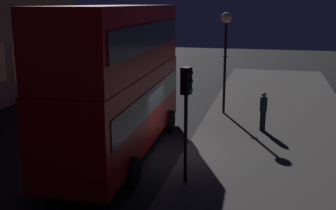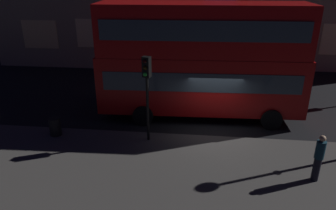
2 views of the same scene
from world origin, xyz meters
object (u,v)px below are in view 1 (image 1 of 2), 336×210
Objects in this scene: street_lamp at (226,37)px; pedestrian at (263,111)px; double_decker_bus at (119,75)px; traffic_light_near_kerb at (186,101)px; traffic_light_far_side at (126,51)px.

street_lamp is 4.60m from pedestrian.
double_decker_bus reaches higher than traffic_light_near_kerb.
street_lamp reaches higher than traffic_light_near_kerb.
street_lamp is (7.01, -3.19, 0.92)m from double_decker_bus.
pedestrian is at bearing -53.45° from double_decker_bus.
traffic_light_far_side is 7.70m from street_lamp.
traffic_light_far_side is at bearing 66.51° from pedestrian.
street_lamp is 2.92× the size of pedestrian.
pedestrian is at bearing -143.19° from street_lamp.
street_lamp reaches higher than traffic_light_far_side.
traffic_light_near_kerb is 7.02m from pedestrian.
double_decker_bus is at bearing 31.69° from traffic_light_far_side.
street_lamp is at bearing -26.65° from double_decker_bus.
traffic_light_near_kerb is at bearing 178.87° from street_lamp.
traffic_light_near_kerb is (-2.18, -3.01, -0.32)m from double_decker_bus.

